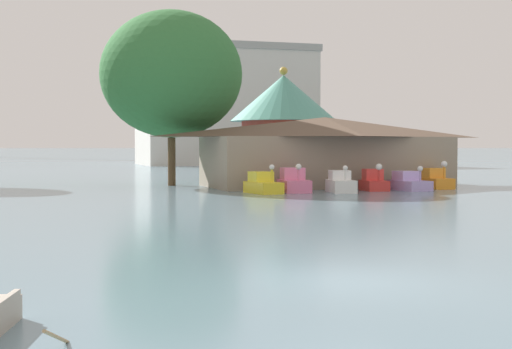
# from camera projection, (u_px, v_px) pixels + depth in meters

# --- Properties ---
(ground_plane) EXTENTS (2000.00, 2000.00, 0.00)m
(ground_plane) POSITION_uv_depth(u_px,v_px,m) (345.00, 280.00, 15.59)
(ground_plane) COLOR slate
(pedal_boat_yellow) EXTENTS (1.76, 2.93, 1.72)m
(pedal_boat_yellow) POSITION_uv_depth(u_px,v_px,m) (263.00, 185.00, 44.34)
(pedal_boat_yellow) COLOR yellow
(pedal_boat_yellow) RESTS_ON ground
(pedal_boat_pink) EXTENTS (1.84, 3.04, 1.74)m
(pedal_boat_pink) POSITION_uv_depth(u_px,v_px,m) (294.00, 182.00, 45.50)
(pedal_boat_pink) COLOR pink
(pedal_boat_pink) RESTS_ON ground
(pedal_boat_white) EXTENTS (1.78, 2.88, 1.64)m
(pedal_boat_white) POSITION_uv_depth(u_px,v_px,m) (341.00, 183.00, 45.12)
(pedal_boat_white) COLOR white
(pedal_boat_white) RESTS_ON ground
(pedal_boat_red) EXTENTS (1.60, 2.41, 1.70)m
(pedal_boat_red) POSITION_uv_depth(u_px,v_px,m) (374.00, 182.00, 47.02)
(pedal_boat_red) COLOR red
(pedal_boat_red) RESTS_ON ground
(pedal_boat_lavender) EXTENTS (1.93, 2.93, 1.56)m
(pedal_boat_lavender) POSITION_uv_depth(u_px,v_px,m) (409.00, 183.00, 47.26)
(pedal_boat_lavender) COLOR #B299D8
(pedal_boat_lavender) RESTS_ON ground
(pedal_boat_orange) EXTENTS (1.52, 2.42, 1.83)m
(pedal_boat_orange) POSITION_uv_depth(u_px,v_px,m) (435.00, 180.00, 49.07)
(pedal_boat_orange) COLOR orange
(pedal_boat_orange) RESTS_ON ground
(boathouse) EXTENTS (17.30, 8.93, 4.76)m
(boathouse) POSITION_uv_depth(u_px,v_px,m) (325.00, 150.00, 51.95)
(boathouse) COLOR gray
(boathouse) RESTS_ON ground
(green_roof_pavilion) EXTENTS (9.21, 9.21, 9.57)m
(green_roof_pavilion) POSITION_uv_depth(u_px,v_px,m) (284.00, 121.00, 64.74)
(green_roof_pavilion) COLOR #993328
(green_roof_pavilion) RESTS_ON ground
(shoreline_tree_mid) EXTENTS (9.92, 9.92, 12.23)m
(shoreline_tree_mid) POSITION_uv_depth(u_px,v_px,m) (171.00, 74.00, 52.59)
(shoreline_tree_mid) COLOR brown
(shoreline_tree_mid) RESTS_ON ground
(background_building_block) EXTENTS (25.38, 15.64, 17.58)m
(background_building_block) POSITION_uv_depth(u_px,v_px,m) (225.00, 106.00, 113.33)
(background_building_block) COLOR beige
(background_building_block) RESTS_ON ground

